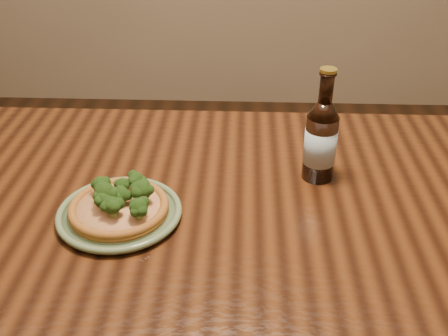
{
  "coord_description": "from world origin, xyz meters",
  "views": [
    {
      "loc": [
        0.2,
        -0.78,
        1.39
      ],
      "look_at": [
        0.16,
        0.14,
        0.82
      ],
      "focal_mm": 42.0,
      "sensor_mm": 36.0,
      "label": 1
    }
  ],
  "objects_px": {
    "plate": "(120,213)",
    "table": "(152,238)",
    "pizza": "(119,205)",
    "beer_bottle": "(321,140)"
  },
  "relations": [
    {
      "from": "plate",
      "to": "pizza",
      "type": "distance_m",
      "value": 0.02
    },
    {
      "from": "plate",
      "to": "beer_bottle",
      "type": "xyz_separation_m",
      "value": [
        0.41,
        0.17,
        0.09
      ]
    },
    {
      "from": "plate",
      "to": "table",
      "type": "bearing_deg",
      "value": 44.25
    },
    {
      "from": "plate",
      "to": "pizza",
      "type": "xyz_separation_m",
      "value": [
        0.0,
        0.0,
        0.02
      ]
    },
    {
      "from": "table",
      "to": "plate",
      "type": "relative_size",
      "value": 6.38
    },
    {
      "from": "table",
      "to": "pizza",
      "type": "xyz_separation_m",
      "value": [
        -0.05,
        -0.05,
        0.12
      ]
    },
    {
      "from": "plate",
      "to": "beer_bottle",
      "type": "bearing_deg",
      "value": 22.18
    },
    {
      "from": "plate",
      "to": "pizza",
      "type": "bearing_deg",
      "value": 35.68
    },
    {
      "from": "plate",
      "to": "beer_bottle",
      "type": "distance_m",
      "value": 0.45
    },
    {
      "from": "table",
      "to": "pizza",
      "type": "bearing_deg",
      "value": -135.52
    }
  ]
}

